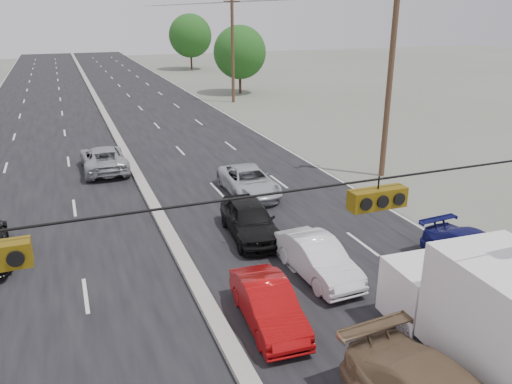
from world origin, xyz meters
TOP-DOWN VIEW (x-y plane):
  - road_surface at (0.00, 30.00)m, footprint 20.00×160.00m
  - center_median at (0.00, 30.00)m, footprint 0.50×160.00m
  - utility_pole_right_b at (12.50, 15.00)m, footprint 1.60×0.30m
  - utility_pole_right_c at (12.50, 40.00)m, footprint 1.60×0.30m
  - traffic_signals at (1.40, 0.00)m, footprint 25.00×0.30m
  - tree_right_mid at (15.00, 45.00)m, footprint 5.60×5.60m
  - tree_right_far at (16.00, 70.00)m, footprint 6.40×6.40m
  - box_truck at (5.38, 0.08)m, footprint 2.63×6.63m
  - red_sedan at (1.40, 4.53)m, footprint 1.56×3.87m
  - queue_car_a at (3.00, 10.22)m, footprint 2.08×4.42m
  - queue_car_b at (4.01, 6.46)m, footprint 1.55×4.03m
  - queue_car_c at (4.67, 14.83)m, footprint 2.29×4.74m
  - queue_car_d at (9.17, 4.41)m, footprint 2.17×4.78m
  - oncoming_far at (-1.55, 21.39)m, footprint 2.38×5.05m

SIDE VIEW (x-z plane):
  - road_surface at x=0.00m, z-range -0.01..0.01m
  - center_median at x=0.00m, z-range 0.00..0.20m
  - red_sedan at x=1.40m, z-range 0.00..1.25m
  - queue_car_c at x=4.67m, z-range 0.00..1.30m
  - queue_car_b at x=4.01m, z-range 0.00..1.31m
  - queue_car_d at x=9.17m, z-range 0.00..1.36m
  - oncoming_far at x=-1.55m, z-range 0.00..1.40m
  - queue_car_a at x=3.00m, z-range 0.00..1.46m
  - box_truck at x=5.38m, z-range 0.04..3.35m
  - tree_right_mid at x=15.00m, z-range 0.77..7.91m
  - tree_right_far at x=16.00m, z-range 0.88..9.04m
  - utility_pole_right_b at x=12.50m, z-range 0.11..10.11m
  - utility_pole_right_c at x=12.50m, z-range 0.11..10.11m
  - traffic_signals at x=1.40m, z-range 5.22..5.77m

